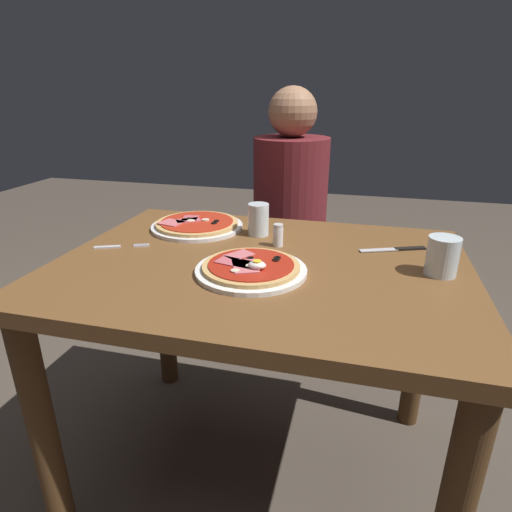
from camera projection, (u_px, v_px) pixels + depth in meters
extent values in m
plane|color=#4C4238|center=(260.00, 466.00, 1.42)|extent=(8.00, 8.00, 0.00)
cube|color=brown|center=(261.00, 268.00, 1.16)|extent=(1.09, 0.82, 0.04)
cylinder|color=#4A3018|center=(43.00, 433.00, 1.10)|extent=(0.07, 0.07, 0.70)
cylinder|color=#4A3018|center=(164.00, 307.00, 1.72)|extent=(0.07, 0.07, 0.70)
cylinder|color=#4A3018|center=(420.00, 340.00, 1.50)|extent=(0.07, 0.07, 0.70)
cylinder|color=white|center=(251.00, 270.00, 1.08)|extent=(0.28, 0.28, 0.01)
cylinder|color=tan|center=(251.00, 266.00, 1.08)|extent=(0.25, 0.25, 0.01)
cylinder|color=#A82314|center=(251.00, 264.00, 1.07)|extent=(0.22, 0.22, 0.00)
torus|color=black|center=(250.00, 258.00, 1.10)|extent=(0.02, 0.02, 0.00)
torus|color=black|center=(276.00, 260.00, 1.09)|extent=(0.02, 0.02, 0.00)
torus|color=black|center=(277.00, 258.00, 1.10)|extent=(0.02, 0.02, 0.00)
cube|color=#D16B70|center=(245.00, 266.00, 1.05)|extent=(0.09, 0.10, 0.00)
cube|color=#C65B66|center=(235.00, 262.00, 1.08)|extent=(0.11, 0.07, 0.00)
cube|color=#D16B70|center=(239.00, 255.00, 1.12)|extent=(0.08, 0.09, 0.00)
cylinder|color=beige|center=(250.00, 266.00, 1.05)|extent=(0.03, 0.03, 0.00)
cylinder|color=beige|center=(235.00, 271.00, 1.03)|extent=(0.02, 0.02, 0.00)
ellipsoid|color=white|center=(257.00, 265.00, 1.04)|extent=(0.04, 0.03, 0.02)
cylinder|color=yellow|center=(257.00, 261.00, 1.03)|extent=(0.02, 0.02, 0.00)
cylinder|color=white|center=(197.00, 226.00, 1.42)|extent=(0.30, 0.30, 0.01)
cylinder|color=tan|center=(197.00, 223.00, 1.42)|extent=(0.27, 0.27, 0.01)
cylinder|color=#B72D19|center=(197.00, 221.00, 1.41)|extent=(0.24, 0.24, 0.00)
torus|color=black|center=(189.00, 219.00, 1.43)|extent=(0.02, 0.02, 0.00)
torus|color=black|center=(216.00, 221.00, 1.41)|extent=(0.02, 0.02, 0.00)
torus|color=black|center=(214.00, 223.00, 1.39)|extent=(0.02, 0.02, 0.00)
cube|color=#C65B66|center=(188.00, 220.00, 1.42)|extent=(0.09, 0.08, 0.00)
cube|color=#D16B70|center=(172.00, 223.00, 1.39)|extent=(0.08, 0.08, 0.00)
cube|color=#C65B66|center=(190.00, 218.00, 1.44)|extent=(0.06, 0.07, 0.00)
cylinder|color=beige|center=(206.00, 220.00, 1.42)|extent=(0.02, 0.02, 0.00)
cylinder|color=beige|center=(191.00, 221.00, 1.41)|extent=(0.03, 0.03, 0.00)
cylinder|color=silver|center=(442.00, 256.00, 1.05)|extent=(0.08, 0.08, 0.10)
cylinder|color=silver|center=(441.00, 264.00, 1.06)|extent=(0.07, 0.07, 0.05)
cylinder|color=silver|center=(258.00, 219.00, 1.34)|extent=(0.07, 0.07, 0.10)
cylinder|color=silver|center=(258.00, 231.00, 1.36)|extent=(0.06, 0.06, 0.03)
cube|color=silver|center=(107.00, 247.00, 1.25)|extent=(0.07, 0.04, 0.00)
cube|color=silver|center=(141.00, 246.00, 1.25)|extent=(0.04, 0.02, 0.00)
cube|color=silver|center=(141.00, 246.00, 1.26)|extent=(0.04, 0.02, 0.00)
cube|color=silver|center=(142.00, 245.00, 1.26)|extent=(0.04, 0.02, 0.00)
cube|color=silver|center=(142.00, 245.00, 1.27)|extent=(0.04, 0.02, 0.00)
cube|color=silver|center=(378.00, 250.00, 1.22)|extent=(0.11, 0.06, 0.00)
cube|color=black|center=(410.00, 248.00, 1.24)|extent=(0.09, 0.05, 0.01)
cylinder|color=white|center=(278.00, 237.00, 1.25)|extent=(0.03, 0.03, 0.05)
cylinder|color=silver|center=(278.00, 226.00, 1.24)|extent=(0.03, 0.03, 0.01)
cylinder|color=black|center=(287.00, 299.00, 2.04)|extent=(0.29, 0.29, 0.46)
cylinder|color=maroon|center=(290.00, 199.00, 1.86)|extent=(0.32, 0.32, 0.52)
sphere|color=#9E7051|center=(293.00, 112.00, 1.73)|extent=(0.20, 0.20, 0.20)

